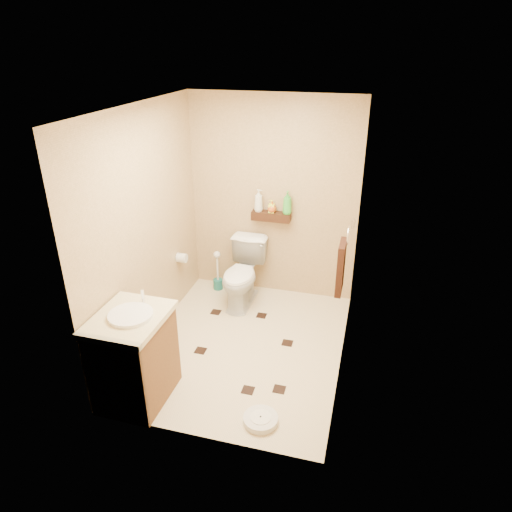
% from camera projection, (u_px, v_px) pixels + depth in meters
% --- Properties ---
extents(ground, '(2.50, 2.50, 0.00)m').
position_uv_depth(ground, '(244.00, 346.00, 4.78)').
color(ground, beige).
rests_on(ground, ground).
extents(wall_back, '(2.00, 0.04, 2.40)m').
position_uv_depth(wall_back, '(273.00, 200.00, 5.35)').
color(wall_back, tan).
rests_on(wall_back, ground).
extents(wall_front, '(2.00, 0.04, 2.40)m').
position_uv_depth(wall_front, '(191.00, 311.00, 3.17)').
color(wall_front, tan).
rests_on(wall_front, ground).
extents(wall_left, '(0.04, 2.50, 2.40)m').
position_uv_depth(wall_left, '(145.00, 230.00, 4.49)').
color(wall_left, tan).
rests_on(wall_left, ground).
extents(wall_right, '(0.04, 2.50, 2.40)m').
position_uv_depth(wall_right, '(351.00, 253.00, 4.02)').
color(wall_right, tan).
rests_on(wall_right, ground).
extents(ceiling, '(2.00, 2.50, 0.02)m').
position_uv_depth(ceiling, '(241.00, 107.00, 3.74)').
color(ceiling, white).
rests_on(ceiling, wall_back).
extents(wall_shelf, '(0.46, 0.14, 0.10)m').
position_uv_depth(wall_shelf, '(271.00, 216.00, 5.35)').
color(wall_shelf, '#36170E').
rests_on(wall_shelf, wall_back).
extents(floor_accents, '(1.11, 1.34, 0.01)m').
position_uv_depth(floor_accents, '(248.00, 347.00, 4.75)').
color(floor_accents, black).
rests_on(floor_accents, ground).
extents(toilet, '(0.44, 0.76, 0.77)m').
position_uv_depth(toilet, '(243.00, 274.00, 5.40)').
color(toilet, white).
rests_on(toilet, ground).
extents(vanity, '(0.58, 0.70, 0.98)m').
position_uv_depth(vanity, '(134.00, 356.00, 3.93)').
color(vanity, brown).
rests_on(vanity, ground).
extents(bathroom_scale, '(0.35, 0.35, 0.06)m').
position_uv_depth(bathroom_scale, '(261.00, 419.00, 3.82)').
color(bathroom_scale, silver).
rests_on(bathroom_scale, ground).
extents(toilet_brush, '(0.12, 0.12, 0.53)m').
position_uv_depth(toilet_brush, '(218.00, 276.00, 5.78)').
color(toilet_brush, '#196662').
rests_on(toilet_brush, ground).
extents(towel_ring, '(0.12, 0.30, 0.76)m').
position_uv_depth(towel_ring, '(341.00, 265.00, 4.37)').
color(towel_ring, silver).
rests_on(towel_ring, wall_right).
extents(toilet_paper, '(0.12, 0.11, 0.12)m').
position_uv_depth(toilet_paper, '(182.00, 258.00, 5.30)').
color(toilet_paper, silver).
rests_on(toilet_paper, wall_left).
extents(bottle_a, '(0.13, 0.13, 0.27)m').
position_uv_depth(bottle_a, '(259.00, 200.00, 5.31)').
color(bottle_a, silver).
rests_on(bottle_a, wall_shelf).
extents(bottle_b, '(0.07, 0.07, 0.15)m').
position_uv_depth(bottle_b, '(272.00, 206.00, 5.30)').
color(bottle_b, '#F1FF35').
rests_on(bottle_b, wall_shelf).
extents(bottle_c, '(0.14, 0.14, 0.13)m').
position_uv_depth(bottle_c, '(272.00, 207.00, 5.30)').
color(bottle_c, '#C65317').
rests_on(bottle_c, wall_shelf).
extents(bottle_d, '(0.11, 0.11, 0.27)m').
position_uv_depth(bottle_d, '(287.00, 203.00, 5.23)').
color(bottle_d, green).
rests_on(bottle_d, wall_shelf).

